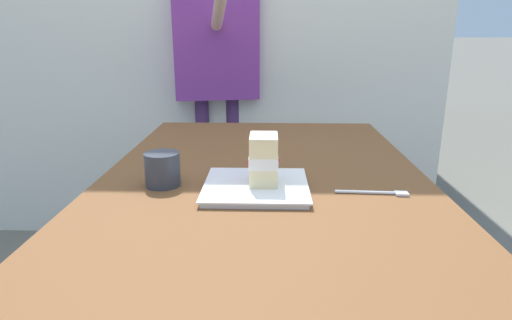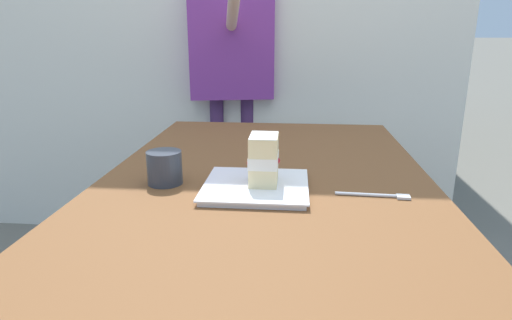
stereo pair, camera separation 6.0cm
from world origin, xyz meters
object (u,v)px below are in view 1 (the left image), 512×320
Objects in this scene: parked_car_near at (132,44)px; dessert_fork at (377,193)px; patio_table at (263,227)px; dessert_plate at (256,187)px; diner_person at (216,49)px; cake_slice at (264,159)px; coffee_cup at (162,169)px.

dessert_fork is at bearing 19.65° from parked_car_near.
dessert_plate reaches higher than patio_table.
dessert_plate is at bearing 10.89° from diner_person.
parked_car_near is at bearing -161.51° from cake_slice.
diner_person reaches higher than dessert_plate.
dessert_plate is 1.47× the size of dessert_fork.
cake_slice is at bearing 108.87° from dessert_plate.
cake_slice is 11.91m from parked_car_near.
patio_table is 6.60× the size of dessert_plate.
coffee_cup is at bearing 17.36° from parked_car_near.
diner_person is (-1.18, -0.00, 0.24)m from coffee_cup.
diner_person is 0.33× the size of parked_car_near.
parked_car_near is (-11.30, -3.76, 0.03)m from dessert_plate.
coffee_cup reaches higher than patio_table.
dessert_fork is 0.04× the size of parked_car_near.
dessert_fork is 1.37m from diner_person.
patio_table is 0.29m from coffee_cup.
patio_table is 19.00× the size of coffee_cup.
coffee_cup is 0.02× the size of parked_car_near.
dessert_plate is 0.17× the size of diner_person.
coffee_cup is 1.21m from diner_person.
parked_car_near is (-11.27, -3.52, -0.01)m from coffee_cup.
coffee_cup is 0.06× the size of diner_person.
cake_slice is (-0.03, 0.00, 0.16)m from patio_table.
cake_slice reaches higher than dessert_plate.
dessert_plate is 2.88× the size of coffee_cup.
cake_slice is 0.03× the size of parked_car_near.
parked_car_near is at bearing -161.61° from dessert_plate.
cake_slice reaches higher than patio_table.
cake_slice is 0.08× the size of diner_person.
parked_car_near is (-11.32, -4.04, 0.03)m from dessert_fork.
coffee_cup reaches higher than dessert_fork.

